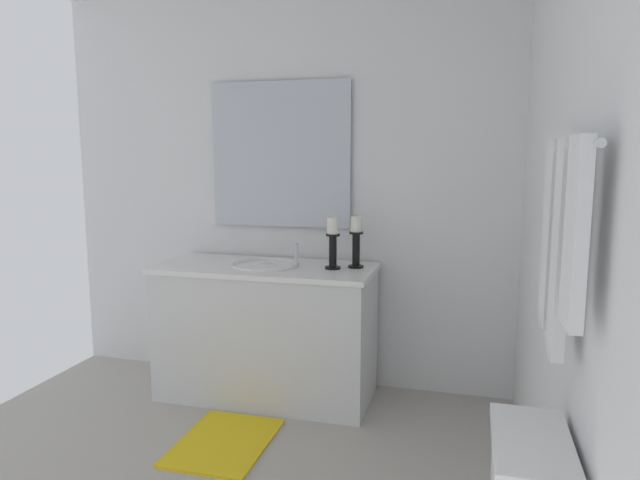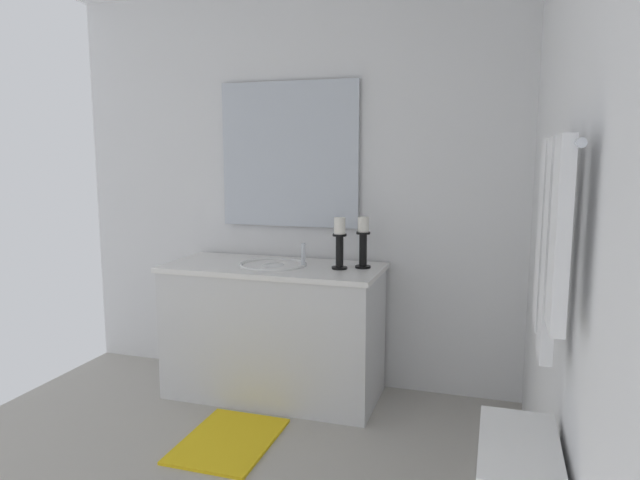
{
  "view_description": "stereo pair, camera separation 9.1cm",
  "coord_description": "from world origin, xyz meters",
  "px_view_note": "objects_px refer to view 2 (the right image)",
  "views": [
    {
      "loc": [
        1.94,
        1.16,
        1.44
      ],
      "look_at": [
        -0.23,
        0.58,
        1.11
      ],
      "focal_mm": 31.96,
      "sensor_mm": 36.0,
      "label": 1
    },
    {
      "loc": [
        1.92,
        1.25,
        1.44
      ],
      "look_at": [
        -0.23,
        0.58,
        1.11
      ],
      "focal_mm": 31.96,
      "sensor_mm": 36.0,
      "label": 2
    }
  ],
  "objects_px": {
    "sink_basin": "(273,271)",
    "mirror": "(289,155)",
    "candle_holder_tall": "(363,241)",
    "towel_near_vanity": "(545,235)",
    "towel_center": "(550,251)",
    "towel_bar": "(565,145)",
    "candle_holder_short": "(340,242)",
    "vanity_cabinet": "(274,330)",
    "bath_mat": "(229,440)",
    "towel_near_corner": "(560,234)"
  },
  "relations": [
    {
      "from": "towel_near_vanity",
      "to": "towel_bar",
      "type": "bearing_deg",
      "value": 5.17
    },
    {
      "from": "bath_mat",
      "to": "sink_basin",
      "type": "bearing_deg",
      "value": 179.91
    },
    {
      "from": "sink_basin",
      "to": "candle_holder_short",
      "type": "distance_m",
      "value": 0.45
    },
    {
      "from": "candle_holder_tall",
      "to": "bath_mat",
      "type": "bearing_deg",
      "value": -36.72
    },
    {
      "from": "candle_holder_tall",
      "to": "candle_holder_short",
      "type": "relative_size",
      "value": 1.0
    },
    {
      "from": "towel_bar",
      "to": "towel_near_corner",
      "type": "bearing_deg",
      "value": -5.17
    },
    {
      "from": "towel_center",
      "to": "towel_near_corner",
      "type": "relative_size",
      "value": 1.33
    },
    {
      "from": "candle_holder_tall",
      "to": "candle_holder_short",
      "type": "xyz_separation_m",
      "value": [
        0.07,
        -0.12,
        0.0
      ]
    },
    {
      "from": "towel_near_vanity",
      "to": "bath_mat",
      "type": "distance_m",
      "value": 1.99
    },
    {
      "from": "vanity_cabinet",
      "to": "mirror",
      "type": "xyz_separation_m",
      "value": [
        -0.28,
        0.0,
        1.04
      ]
    },
    {
      "from": "vanity_cabinet",
      "to": "sink_basin",
      "type": "xyz_separation_m",
      "value": [
        -0.0,
        0.0,
        0.36
      ]
    },
    {
      "from": "candle_holder_tall",
      "to": "candle_holder_short",
      "type": "height_order",
      "value": "same"
    },
    {
      "from": "vanity_cabinet",
      "to": "towel_near_corner",
      "type": "relative_size",
      "value": 3.12
    },
    {
      "from": "sink_basin",
      "to": "towel_near_vanity",
      "type": "bearing_deg",
      "value": 44.8
    },
    {
      "from": "mirror",
      "to": "towel_near_corner",
      "type": "relative_size",
      "value": 2.16
    },
    {
      "from": "vanity_cabinet",
      "to": "candle_holder_short",
      "type": "distance_m",
      "value": 0.69
    },
    {
      "from": "sink_basin",
      "to": "mirror",
      "type": "distance_m",
      "value": 0.74
    },
    {
      "from": "towel_center",
      "to": "candle_holder_short",
      "type": "bearing_deg",
      "value": -148.59
    },
    {
      "from": "mirror",
      "to": "towel_center",
      "type": "distance_m",
      "value": 2.34
    },
    {
      "from": "vanity_cabinet",
      "to": "bath_mat",
      "type": "height_order",
      "value": "vanity_cabinet"
    },
    {
      "from": "vanity_cabinet",
      "to": "towel_near_vanity",
      "type": "bearing_deg",
      "value": 44.83
    },
    {
      "from": "candle_holder_short",
      "to": "sink_basin",
      "type": "bearing_deg",
      "value": -88.63
    },
    {
      "from": "towel_near_vanity",
      "to": "towel_near_corner",
      "type": "height_order",
      "value": "same"
    },
    {
      "from": "towel_near_vanity",
      "to": "towel_center",
      "type": "relative_size",
      "value": 0.95
    },
    {
      "from": "towel_near_corner",
      "to": "towel_near_vanity",
      "type": "bearing_deg",
      "value": 180.0
    },
    {
      "from": "towel_center",
      "to": "towel_bar",
      "type": "bearing_deg",
      "value": 90.0
    },
    {
      "from": "candle_holder_tall",
      "to": "towel_near_vanity",
      "type": "relative_size",
      "value": 0.56
    },
    {
      "from": "sink_basin",
      "to": "candle_holder_tall",
      "type": "relative_size",
      "value": 1.36
    },
    {
      "from": "vanity_cabinet",
      "to": "mirror",
      "type": "relative_size",
      "value": 1.45
    },
    {
      "from": "sink_basin",
      "to": "towel_center",
      "type": "relative_size",
      "value": 0.73
    },
    {
      "from": "towel_bar",
      "to": "towel_near_vanity",
      "type": "xyz_separation_m",
      "value": [
        -0.2,
        -0.02,
        -0.24
      ]
    },
    {
      "from": "candle_holder_tall",
      "to": "towel_near_corner",
      "type": "xyz_separation_m",
      "value": [
        1.87,
        0.86,
        0.32
      ]
    },
    {
      "from": "candle_holder_tall",
      "to": "towel_center",
      "type": "bearing_deg",
      "value": 27.15
    },
    {
      "from": "candle_holder_short",
      "to": "bath_mat",
      "type": "relative_size",
      "value": 0.49
    },
    {
      "from": "towel_near_corner",
      "to": "candle_holder_tall",
      "type": "bearing_deg",
      "value": -155.39
    },
    {
      "from": "towel_near_corner",
      "to": "candle_holder_short",
      "type": "bearing_deg",
      "value": -151.5
    },
    {
      "from": "candle_holder_short",
      "to": "towel_bar",
      "type": "relative_size",
      "value": 0.49
    },
    {
      "from": "towel_center",
      "to": "mirror",
      "type": "bearing_deg",
      "value": -143.53
    },
    {
      "from": "mirror",
      "to": "candle_holder_tall",
      "type": "distance_m",
      "value": 0.75
    },
    {
      "from": "sink_basin",
      "to": "vanity_cabinet",
      "type": "bearing_deg",
      "value": -90.0
    },
    {
      "from": "towel_bar",
      "to": "bath_mat",
      "type": "distance_m",
      "value": 2.24
    },
    {
      "from": "towel_near_vanity",
      "to": "towel_near_corner",
      "type": "bearing_deg",
      "value": 0.0
    },
    {
      "from": "sink_basin",
      "to": "candle_holder_short",
      "type": "xyz_separation_m",
      "value": [
        -0.01,
        0.4,
        0.2
      ]
    },
    {
      "from": "towel_bar",
      "to": "bath_mat",
      "type": "height_order",
      "value": "towel_bar"
    },
    {
      "from": "mirror",
      "to": "towel_bar",
      "type": "relative_size",
      "value": 1.49
    },
    {
      "from": "candle_holder_tall",
      "to": "towel_near_vanity",
      "type": "bearing_deg",
      "value": 30.21
    },
    {
      "from": "towel_bar",
      "to": "towel_near_corner",
      "type": "relative_size",
      "value": 1.44
    },
    {
      "from": "towel_bar",
      "to": "towel_near_corner",
      "type": "height_order",
      "value": "towel_near_corner"
    },
    {
      "from": "mirror",
      "to": "towel_near_vanity",
      "type": "relative_size",
      "value": 1.7
    },
    {
      "from": "towel_center",
      "to": "sink_basin",
      "type": "bearing_deg",
      "value": -139.02
    }
  ]
}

